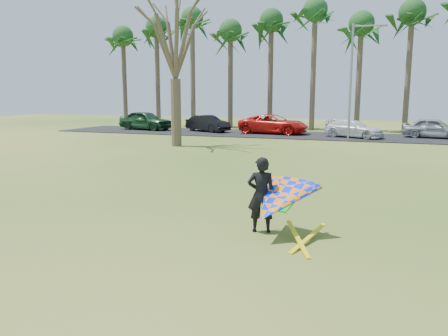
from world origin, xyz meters
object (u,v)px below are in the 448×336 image
(car_4, at_px, (434,128))
(kite_flyer, at_px, (275,200))
(car_3, at_px, (354,129))
(car_0, at_px, (145,120))
(bare_tree_left, at_px, (175,34))
(car_2, at_px, (273,124))
(car_1, at_px, (208,123))
(streetlight, at_px, (353,77))

(car_4, bearing_deg, kite_flyer, 179.39)
(car_3, distance_m, car_4, 5.81)
(car_0, relative_size, car_4, 1.16)
(bare_tree_left, relative_size, car_0, 1.93)
(car_3, relative_size, car_4, 1.03)
(car_3, height_order, car_4, car_4)
(car_0, height_order, car_2, car_0)
(car_4, bearing_deg, car_1, 103.17)
(car_0, bearing_deg, car_2, -81.80)
(streetlight, xyz_separation_m, car_4, (5.66, 3.73, -3.67))
(car_2, relative_size, car_4, 1.31)
(streetlight, bearing_deg, car_4, 33.39)
(streetlight, xyz_separation_m, car_2, (-6.37, 3.24, -3.62))
(bare_tree_left, bearing_deg, car_1, 101.42)
(streetlight, xyz_separation_m, car_0, (-18.36, 3.21, -3.55))
(car_3, distance_m, kite_flyer, 24.56)
(bare_tree_left, xyz_separation_m, car_4, (15.82, 10.73, -6.12))
(car_0, distance_m, car_4, 24.03)
(streetlight, height_order, car_0, streetlight)
(streetlight, distance_m, car_3, 4.34)
(kite_flyer, bearing_deg, car_0, 125.61)
(car_4, bearing_deg, streetlight, 135.06)
(car_2, distance_m, car_3, 6.53)
(car_0, xyz_separation_m, car_1, (6.13, 0.05, -0.15))
(car_2, bearing_deg, car_1, 95.02)
(bare_tree_left, xyz_separation_m, car_2, (3.79, 10.24, -6.07))
(car_0, bearing_deg, car_1, -81.45)
(streetlight, height_order, car_2, streetlight)
(car_3, relative_size, kite_flyer, 1.87)
(car_0, bearing_deg, car_4, -80.70)
(car_4, height_order, kite_flyer, kite_flyer)
(bare_tree_left, height_order, car_3, bare_tree_left)
(streetlight, distance_m, car_0, 18.97)
(car_2, height_order, kite_flyer, kite_flyer)
(car_0, distance_m, kite_flyer, 31.49)
(bare_tree_left, distance_m, kite_flyer, 19.39)
(bare_tree_left, relative_size, car_1, 2.27)
(car_1, height_order, car_4, car_4)
(car_2, bearing_deg, kite_flyer, -160.87)
(car_2, bearing_deg, car_0, 95.38)
(car_2, bearing_deg, bare_tree_left, 164.93)
(car_3, xyz_separation_m, kite_flyer, (-0.10, -24.56, 0.15))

